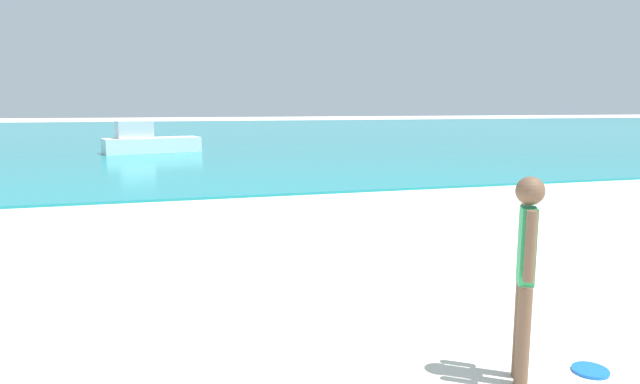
# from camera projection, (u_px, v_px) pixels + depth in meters

# --- Properties ---
(water) EXTENTS (160.00, 60.00, 0.06)m
(water) POSITION_uv_depth(u_px,v_px,m) (182.00, 133.00, 40.80)
(water) COLOR teal
(water) RESTS_ON ground
(person_standing) EXTENTS (0.21, 0.32, 1.55)m
(person_standing) POSITION_uv_depth(u_px,v_px,m) (526.00, 268.00, 4.04)
(person_standing) COLOR brown
(person_standing) RESTS_ON ground
(frisbee) EXTENTS (0.27, 0.27, 0.03)m
(frisbee) POSITION_uv_depth(u_px,v_px,m) (590.00, 371.00, 4.31)
(frisbee) COLOR blue
(frisbee) RESTS_ON ground
(boat_near) EXTENTS (4.11, 2.16, 1.33)m
(boat_near) POSITION_uv_depth(u_px,v_px,m) (148.00, 142.00, 23.40)
(boat_near) COLOR white
(boat_near) RESTS_ON water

